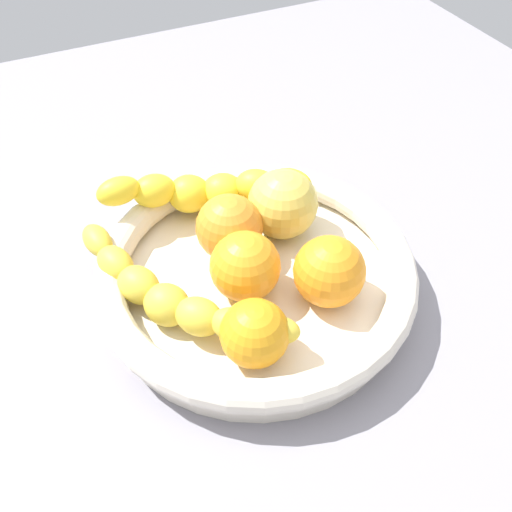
# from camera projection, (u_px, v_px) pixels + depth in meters

# --- Properties ---
(kitchen_counter) EXTENTS (1.20, 1.20, 0.03)m
(kitchen_counter) POSITION_uv_depth(u_px,v_px,m) (256.00, 301.00, 0.58)
(kitchen_counter) COLOR gray
(kitchen_counter) RESTS_ON ground
(fruit_bowl) EXTENTS (0.31, 0.31, 0.05)m
(fruit_bowl) POSITION_uv_depth(u_px,v_px,m) (256.00, 274.00, 0.55)
(fruit_bowl) COLOR silver
(fruit_bowl) RESTS_ON kitchen_counter
(banana_draped_left) EXTENTS (0.10, 0.21, 0.06)m
(banana_draped_left) POSITION_uv_depth(u_px,v_px,m) (206.00, 190.00, 0.59)
(banana_draped_left) COLOR yellow
(banana_draped_left) RESTS_ON fruit_bowl
(banana_draped_right) EXTENTS (0.21, 0.15, 0.04)m
(banana_draped_right) POSITION_uv_depth(u_px,v_px,m) (171.00, 296.00, 0.50)
(banana_draped_right) COLOR yellow
(banana_draped_right) RESTS_ON fruit_bowl
(orange_front) EXTENTS (0.07, 0.07, 0.07)m
(orange_front) POSITION_uv_depth(u_px,v_px,m) (229.00, 227.00, 0.55)
(orange_front) COLOR orange
(orange_front) RESTS_ON fruit_bowl
(orange_mid_left) EXTENTS (0.07, 0.07, 0.07)m
(orange_mid_left) POSITION_uv_depth(u_px,v_px,m) (245.00, 266.00, 0.52)
(orange_mid_left) COLOR orange
(orange_mid_left) RESTS_ON fruit_bowl
(orange_mid_right) EXTENTS (0.07, 0.07, 0.07)m
(orange_mid_right) POSITION_uv_depth(u_px,v_px,m) (329.00, 272.00, 0.51)
(orange_mid_right) COLOR orange
(orange_mid_right) RESTS_ON fruit_bowl
(orange_rear) EXTENTS (0.06, 0.06, 0.06)m
(orange_rear) POSITION_uv_depth(u_px,v_px,m) (255.00, 333.00, 0.47)
(orange_rear) COLOR orange
(orange_rear) RESTS_ON fruit_bowl
(apple_yellow) EXTENTS (0.07, 0.07, 0.07)m
(apple_yellow) POSITION_uv_depth(u_px,v_px,m) (283.00, 204.00, 0.57)
(apple_yellow) COLOR #DDC34F
(apple_yellow) RESTS_ON fruit_bowl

